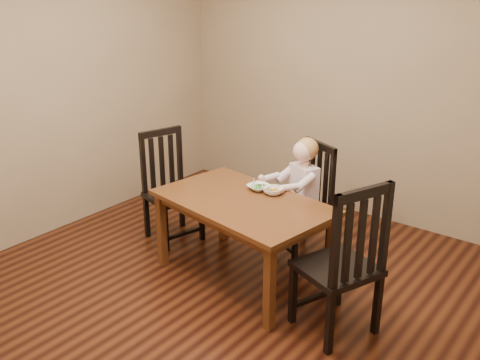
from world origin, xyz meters
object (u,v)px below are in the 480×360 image
Objects in this scene: chair_right at (343,263)px; bowl_peas at (259,187)px; chair_child at (306,202)px; chair_left at (170,188)px; bowl_veg at (273,191)px; dining_table at (243,209)px; toddler at (302,187)px.

chair_right reaches higher than bowl_peas.
chair_child is 0.97× the size of chair_left.
chair_right is 6.84× the size of bowl_veg.
chair_right is (0.80, -0.86, 0.06)m from chair_child.
chair_child reaches higher than dining_table.
bowl_peas is (-0.99, 0.41, 0.17)m from chair_right.
bowl_veg is at bearing 108.01° from chair_child.
bowl_veg is (-0.05, -0.44, 0.23)m from chair_child.
dining_table is 0.72m from chair_child.
chair_child is 5.70× the size of bowl_peas.
chair_left reaches higher than toddler.
dining_table is 2.57× the size of toddler.
chair_child is at bearing 64.08° from chair_right.
chair_right is at bearing 95.55° from chair_left.
chair_left is (-0.97, 0.17, -0.11)m from dining_table.
chair_child is at bearing -90.00° from toddler.
chair_right reaches higher than chair_left.
bowl_veg is at bearing 85.01° from chair_right.
bowl_veg is (0.11, 0.25, 0.10)m from dining_table.
chair_right is (0.96, -0.17, -0.07)m from dining_table.
chair_child is 1.17m from chair_right.
toddler is (0.14, 0.65, 0.02)m from dining_table.
chair_left is at bearing -176.14° from bowl_veg.
toddler is 3.29× the size of bowl_peas.
bowl_peas is (0.94, 0.07, 0.21)m from chair_left.
dining_table is at bearing 95.44° from chair_left.
dining_table is 8.45× the size of bowl_peas.
toddler is at bearing 86.36° from bowl_veg.
chair_right is at bearing 156.87° from chair_child.
dining_table is at bearing 101.20° from chair_right.
bowl_veg is at bearing 110.23° from toddler.
chair_left reaches higher than dining_table.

